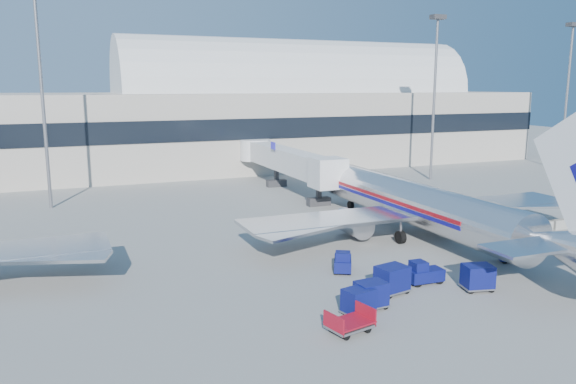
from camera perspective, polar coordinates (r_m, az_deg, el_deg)
name	(u,v)px	position (r m, az deg, el deg)	size (l,w,h in m)	color
ground	(342,266)	(42.08, 5.51, -7.50)	(260.00, 260.00, 0.00)	gray
terminal	(93,123)	(91.54, -19.19, 6.63)	(170.00, 28.15, 21.00)	#B2AA9E
airliner_main	(420,205)	(50.17, 13.30, -1.29)	(32.00, 37.26, 12.07)	silver
jetbridge_near	(283,159)	(71.75, -0.56, 3.36)	(4.40, 27.50, 6.25)	silver
mast_west	(40,70)	(65.29, -23.87, 11.30)	(2.00, 1.20, 22.60)	slate
mast_east	(435,74)	(81.54, 14.74, 11.55)	(2.00, 1.20, 22.60)	slate
mast_far_east	(569,75)	(98.57, 26.64, 10.58)	(2.00, 1.20, 22.60)	slate
barrier_near	(511,230)	(53.92, 21.70, -3.65)	(3.00, 0.55, 0.90)	#9E9E96
barrier_mid	(539,227)	(56.22, 24.12, -3.26)	(3.00, 0.55, 0.90)	#9E9E96
barrier_far	(565,224)	(58.63, 26.36, -2.89)	(3.00, 0.55, 0.90)	#9E9E96
tug_lead	(424,273)	(39.25, 13.61, -8.00)	(2.49, 1.31, 1.60)	#0B1052
tug_right	(512,254)	(45.82, 21.82, -5.90)	(2.32, 1.93, 1.36)	#0B1052
tug_left	(343,262)	(40.71, 5.57, -7.07)	(2.20, 2.70, 1.57)	#0B1052
cart_train_a	(392,279)	(36.97, 10.52, -8.67)	(2.31, 1.93, 1.80)	#0B1052
cart_train_b	(371,294)	(34.43, 8.43, -10.23)	(1.94, 1.52, 1.64)	#0B1052
cart_train_c	(358,301)	(33.41, 7.17, -10.93)	(2.03, 1.71, 1.57)	#0B1052
cart_solo_near	(478,277)	(38.92, 18.72, -8.16)	(2.21, 1.88, 1.69)	#0B1052
cart_open_red	(350,324)	(31.31, 6.31, -13.20)	(2.71, 2.18, 0.64)	slate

